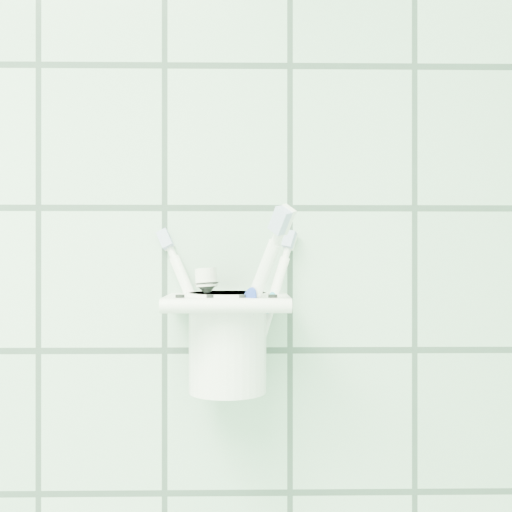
{
  "coord_description": "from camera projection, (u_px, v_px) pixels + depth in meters",
  "views": [
    {
      "loc": [
        0.67,
        0.46,
        1.36
      ],
      "look_at": [
        0.68,
        1.1,
        1.36
      ],
      "focal_mm": 45.0,
      "sensor_mm": 36.0,
      "label": 1
    }
  ],
  "objects": [
    {
      "name": "toothbrush_orange",
      "position": [
        221.0,
        280.0,
        0.71
      ],
      "size": [
        0.08,
        0.11,
        0.21
      ],
      "rotation": [
        0.2,
        0.57,
        -0.63
      ],
      "color": "white",
      "rests_on": "cup"
    },
    {
      "name": "cup",
      "position": [
        228.0,
        338.0,
        0.7
      ],
      "size": [
        0.09,
        0.09,
        0.11
      ],
      "color": "white",
      "rests_on": "holder_bracket"
    },
    {
      "name": "toothpaste_tube",
      "position": [
        212.0,
        318.0,
        0.68
      ],
      "size": [
        0.04,
        0.03,
        0.13
      ],
      "rotation": [
        -0.07,
        -0.05,
        0.14
      ],
      "color": "silver",
      "rests_on": "cup"
    },
    {
      "name": "toothbrush_blue",
      "position": [
        247.0,
        301.0,
        0.69
      ],
      "size": [
        0.06,
        0.05,
        0.18
      ],
      "rotation": [
        -0.33,
        0.19,
        -0.42
      ],
      "color": "white",
      "rests_on": "cup"
    },
    {
      "name": "holder_bracket",
      "position": [
        227.0,
        304.0,
        0.69
      ],
      "size": [
        0.13,
        0.11,
        0.04
      ],
      "color": "white",
      "rests_on": "wall_back"
    },
    {
      "name": "toothbrush_pink",
      "position": [
        229.0,
        295.0,
        0.69
      ],
      "size": [
        0.08,
        0.06,
        0.19
      ],
      "rotation": [
        -0.28,
        -0.46,
        -0.07
      ],
      "color": "white",
      "rests_on": "cup"
    }
  ]
}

